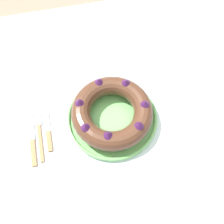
# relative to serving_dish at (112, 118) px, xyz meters

# --- Properties ---
(ground_plane) EXTENTS (8.00, 8.00, 0.00)m
(ground_plane) POSITION_rel_serving_dish_xyz_m (0.01, 0.00, -0.77)
(ground_plane) COLOR gray
(dining_table) EXTENTS (1.55, 1.21, 0.75)m
(dining_table) POSITION_rel_serving_dish_xyz_m (0.01, 0.00, -0.08)
(dining_table) COLOR silver
(dining_table) RESTS_ON ground_plane
(serving_dish) EXTENTS (0.32, 0.32, 0.02)m
(serving_dish) POSITION_rel_serving_dish_xyz_m (0.00, 0.00, 0.00)
(serving_dish) COLOR #6BB760
(serving_dish) RESTS_ON dining_table
(bundt_cake) EXTENTS (0.28, 0.28, 0.08)m
(bundt_cake) POSITION_rel_serving_dish_xyz_m (-0.00, -0.00, 0.04)
(bundt_cake) COLOR #4C2D1E
(bundt_cake) RESTS_ON serving_dish
(fork) EXTENTS (0.02, 0.19, 0.01)m
(fork) POSITION_rel_serving_dish_xyz_m (-0.26, 0.00, -0.01)
(fork) COLOR #936038
(fork) RESTS_ON dining_table
(serving_knife) EXTENTS (0.02, 0.21, 0.01)m
(serving_knife) POSITION_rel_serving_dish_xyz_m (-0.29, -0.03, -0.01)
(serving_knife) COLOR #936038
(serving_knife) RESTS_ON dining_table
(cake_knife) EXTENTS (0.02, 0.17, 0.01)m
(cake_knife) POSITION_rel_serving_dish_xyz_m (-0.23, -0.00, -0.01)
(cake_knife) COLOR #936038
(cake_knife) RESTS_ON dining_table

